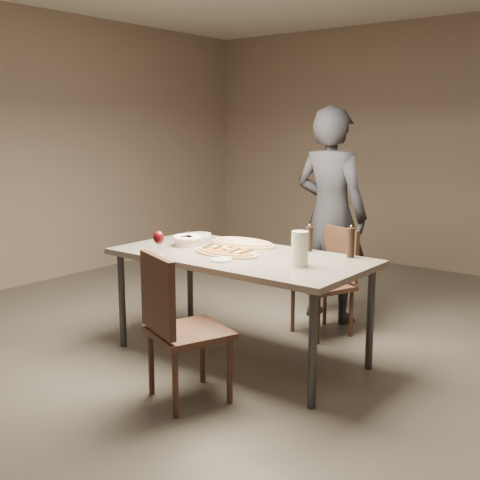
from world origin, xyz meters
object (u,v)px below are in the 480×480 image
Objects in this scene: pepper_mill_left at (309,239)px; chair_far at (330,275)px; bread_basket at (187,240)px; chair_near at (176,320)px; ham_pizza at (243,243)px; carafe at (300,249)px; dining_table at (240,262)px; diner at (331,215)px; zucchini_pizza at (226,252)px.

pepper_mill_left is 0.61m from chair_far.
chair_near is (0.64, -0.80, -0.29)m from bread_basket.
pepper_mill_left is (0.52, 0.10, 0.08)m from ham_pizza.
carafe reaches higher than bread_basket.
ham_pizza is at bearing 74.20° from chair_far.
chair_far is (0.09, 1.65, -0.04)m from chair_near.
chair_near is 1.65m from chair_far.
chair_near is at bearing -50.98° from bread_basket.
chair_far is at bearing 74.45° from dining_table.
ham_pizza is at bearing 128.68° from chair_near.
carafe reaches higher than ham_pizza.
pepper_mill_left reaches higher than ham_pizza.
bread_basket is at bearing -179.71° from dining_table.
dining_table is at bearing 0.29° from bread_basket.
diner is at bearing 87.72° from ham_pizza.
zucchini_pizza is 1.24m from diner.
zucchini_pizza is at bearing 85.77° from diner.
dining_table is 1.19m from diner.
pepper_mill_left reaches higher than zucchini_pizza.
ham_pizza is 0.42m from bread_basket.
zucchini_pizza is 2.28× the size of carafe.
bread_basket is at bearing 150.20° from chair_near.
dining_table is at bearing 89.45° from diner.
chair_far is 0.47× the size of diner.
zucchini_pizza is at bearing 91.61° from chair_far.
carafe is at bearing 112.83° from diner.
zucchini_pizza is 0.35m from ham_pizza.
chair_far is (0.43, 0.57, -0.29)m from ham_pizza.
carafe is at bearing -3.06° from zucchini_pizza.
ham_pizza is 1.16m from chair_near.
chair_near is at bearing -98.47° from pepper_mill_left.
bread_basket is (-0.30, -0.28, 0.03)m from ham_pizza.
carafe is 0.25× the size of chair_near.
chair_near is at bearing -116.50° from carafe.
dining_table is 0.52m from pepper_mill_left.
diner reaches higher than chair_far.
bread_basket is at bearing 170.10° from zucchini_pizza.
dining_table is 0.83m from chair_near.
pepper_mill_left reaches higher than chair_far.
dining_table is 8.04× the size of carafe.
pepper_mill_left is 0.87× the size of carafe.
pepper_mill_left is 0.11× the size of diner.
pepper_mill_left is at bearing 114.48° from carafe.
carafe reaches higher than pepper_mill_left.
pepper_mill_left is at bearing 121.35° from chair_far.
diner reaches higher than zucchini_pizza.
chair_far is (-0.09, 0.47, -0.37)m from pepper_mill_left.
chair_near is (-0.18, -1.18, -0.33)m from pepper_mill_left.
bread_basket is 0.91m from pepper_mill_left.
bread_basket is at bearing 177.23° from carafe.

